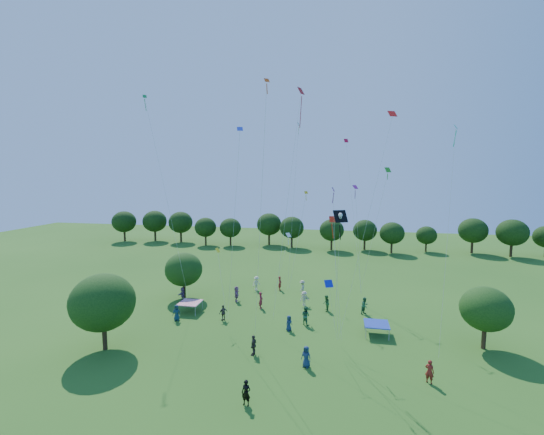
{
  "coord_description": "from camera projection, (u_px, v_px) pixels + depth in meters",
  "views": [
    {
      "loc": [
        5.83,
        -16.76,
        14.72
      ],
      "look_at": [
        0.0,
        14.0,
        11.0
      ],
      "focal_mm": 24.0,
      "sensor_mm": 36.0,
      "label": 1
    }
  ],
  "objects": [
    {
      "name": "crowd_person_11",
      "position": [
        237.0,
        294.0,
        42.22
      ],
      "size": [
        1.04,
        1.8,
        1.82
      ],
      "primitive_type": "imported",
      "rotation": [
        0.0,
        0.0,
        1.85
      ],
      "color": "#925581",
      "rests_on": "ground"
    },
    {
      "name": "crowd_person_9",
      "position": [
        302.0,
        288.0,
        44.55
      ],
      "size": [
        0.73,
        1.26,
        1.82
      ],
      "primitive_type": "imported",
      "rotation": [
        0.0,
        0.0,
        4.54
      ],
      "color": "#ABA289",
      "rests_on": "ground"
    },
    {
      "name": "man_in_black",
      "position": [
        246.0,
        393.0,
        23.21
      ],
      "size": [
        0.69,
        0.51,
        1.68
      ],
      "primitive_type": "imported",
      "rotation": [
        0.0,
        0.0,
        -0.18
      ],
      "color": "black",
      "rests_on": "ground"
    },
    {
      "name": "tent_red_stripe",
      "position": [
        190.0,
        303.0,
        38.96
      ],
      "size": [
        2.2,
        2.2,
        1.1
      ],
      "color": "#C2163B",
      "rests_on": "ground"
    },
    {
      "name": "small_kite_5",
      "position": [
        356.0,
        205.0,
        41.54
      ],
      "size": [
        1.26,
        2.02,
        12.21
      ],
      "color": "#8E1781"
    },
    {
      "name": "near_tree_north",
      "position": [
        184.0,
        269.0,
        43.22
      ],
      "size": [
        4.4,
        4.4,
        5.47
      ],
      "color": "#422B19",
      "rests_on": "ground"
    },
    {
      "name": "small_kite_13",
      "position": [
        334.0,
        227.0,
        29.78
      ],
      "size": [
        0.79,
        1.65,
        12.38
      ],
      "color": "#941876"
    },
    {
      "name": "crowd_person_5",
      "position": [
        182.0,
        294.0,
        42.6
      ],
      "size": [
        0.6,
        1.51,
        1.59
      ],
      "primitive_type": "imported",
      "rotation": [
        0.0,
        0.0,
        4.66
      ],
      "color": "#814D85",
      "rests_on": "ground"
    },
    {
      "name": "small_kite_4",
      "position": [
        329.0,
        289.0,
        28.4
      ],
      "size": [
        1.11,
        1.28,
        5.21
      ],
      "color": "#131CBE"
    },
    {
      "name": "treeline",
      "position": [
        302.0,
        228.0,
        73.08
      ],
      "size": [
        88.01,
        8.77,
        6.77
      ],
      "color": "#422B19",
      "rests_on": "ground"
    },
    {
      "name": "crowd_person_12",
      "position": [
        306.0,
        357.0,
        27.85
      ],
      "size": [
        0.92,
        0.71,
        1.66
      ],
      "primitive_type": "imported",
      "rotation": [
        0.0,
        0.0,
        5.9
      ],
      "color": "navy",
      "rests_on": "ground"
    },
    {
      "name": "small_kite_11",
      "position": [
        383.0,
        194.0,
        38.03
      ],
      "size": [
        2.66,
        2.33,
        14.15
      ],
      "color": "#27901A"
    },
    {
      "name": "crowd_person_4",
      "position": [
        223.0,
        313.0,
        36.73
      ],
      "size": [
        0.94,
        1.0,
        1.61
      ],
      "primitive_type": "imported",
      "rotation": [
        0.0,
        0.0,
        4.0
      ],
      "color": "#483D3A",
      "rests_on": "ground"
    },
    {
      "name": "small_kite_14",
      "position": [
        296.0,
        165.0,
        44.53
      ],
      "size": [
        0.79,
        5.19,
        19.84
      ],
      "color": "white"
    },
    {
      "name": "tent_blue",
      "position": [
        377.0,
        324.0,
        33.4
      ],
      "size": [
        2.2,
        2.2,
        1.1
      ],
      "color": "#18339F",
      "rests_on": "ground"
    },
    {
      "name": "small_kite_3",
      "position": [
        158.0,
        160.0,
        38.8
      ],
      "size": [
        5.41,
        2.0,
        21.9
      ],
      "color": "#1A8F3E"
    },
    {
      "name": "small_kite_6",
      "position": [
        287.0,
        243.0,
        39.71
      ],
      "size": [
        1.86,
        0.9,
        7.07
      ],
      "color": "white"
    },
    {
      "name": "crowd_person_2",
      "position": [
        306.0,
        315.0,
        35.71
      ],
      "size": [
        1.04,
        0.91,
        1.85
      ],
      "primitive_type": "imported",
      "rotation": [
        0.0,
        0.0,
        2.58
      ],
      "color": "#2A6340",
      "rests_on": "ground"
    },
    {
      "name": "small_kite_2",
      "position": [
        219.0,
        259.0,
        36.06
      ],
      "size": [
        1.93,
        3.04,
        6.1
      ],
      "color": "yellow"
    },
    {
      "name": "small_kite_9",
      "position": [
        334.0,
        236.0,
        31.06
      ],
      "size": [
        1.31,
        2.92,
        9.84
      ],
      "color": "red"
    },
    {
      "name": "near_tree_west",
      "position": [
        103.0,
        302.0,
        30.31
      ],
      "size": [
        5.28,
        5.28,
        6.49
      ],
      "color": "#422B19",
      "rests_on": "ground"
    },
    {
      "name": "crowd_person_6",
      "position": [
        289.0,
        323.0,
        34.33
      ],
      "size": [
        0.76,
        0.81,
        1.47
      ],
      "primitive_type": "imported",
      "rotation": [
        0.0,
        0.0,
        0.9
      ],
      "color": "navy",
      "rests_on": "ground"
    },
    {
      "name": "crowd_person_13",
      "position": [
        430.0,
        371.0,
        25.69
      ],
      "size": [
        0.76,
        0.68,
        1.72
      ],
      "primitive_type": "imported",
      "rotation": [
        0.0,
        0.0,
        2.61
      ],
      "color": "maroon",
      "rests_on": "ground"
    },
    {
      "name": "near_tree_east",
      "position": [
        486.0,
        309.0,
        30.48
      ],
      "size": [
        4.1,
        4.1,
        5.35
      ],
      "color": "#422B19",
      "rests_on": "ground"
    },
    {
      "name": "crowd_person_0",
      "position": [
        177.0,
        313.0,
        36.73
      ],
      "size": [
        0.87,
        0.58,
        1.62
      ],
      "primitive_type": "imported",
      "rotation": [
        0.0,
        0.0,
        0.19
      ],
      "color": "#1A334B",
      "rests_on": "ground"
    },
    {
      "name": "crowd_person_1",
      "position": [
        280.0,
        283.0,
        46.32
      ],
      "size": [
        0.54,
        0.74,
        1.82
      ],
      "primitive_type": "imported",
      "rotation": [
        0.0,
        0.0,
        1.73
      ],
      "color": "maroon",
      "rests_on": "ground"
    },
    {
      "name": "crowd_person_8",
      "position": [
        365.0,
        306.0,
        38.44
      ],
      "size": [
        0.94,
        1.0,
        1.81
      ],
      "primitive_type": "imported",
      "rotation": [
        0.0,
        0.0,
        0.88
      ],
      "color": "#285F3C",
      "rests_on": "ground"
    },
    {
      "name": "crowd_person_10",
      "position": [
        254.0,
        345.0,
        29.7
      ],
      "size": [
        0.59,
        1.05,
        1.69
      ],
      "primitive_type": "imported",
      "rotation": [
        0.0,
        0.0,
        4.57
      ],
      "color": "#3A302F",
      "rests_on": "ground"
    },
    {
      "name": "small_kite_0",
      "position": [
        350.0,
        179.0,
        43.54
      ],
      "size": [
        2.34,
        5.51,
        17.76
      ],
      "color": "red"
    },
    {
      "name": "crowd_person_7",
      "position": [
        261.0,
        300.0,
        40.05
      ],
      "size": [
        0.48,
        0.71,
        1.85
      ],
      "primitive_type": "imported",
      "rotation": [
        0.0,
        0.0,
        1.63
      ],
      "color": "maroon",
      "rests_on": "ground"
    },
    {
      "name": "small_kite_1",
      "position": [
        262.0,
        175.0,
        27.13
      ],
      "size": [
        1.87,
        3.1,
        20.1
      ],
      "color": "#FF4E0D"
    },
    {
      "name": "red_high_kite",
      "position": [
        297.0,
        128.0,
        34.89
      ],
      "size": [
        2.33,
        4.47,
        21.78
      ],
      "color": "red"
    },
    {
      "name": "crowd_person_3",
      "position": [
        256.0,
        283.0,
        46.3
      ],
      "size": [
        1.16,
        1.27,
        1.83
      ],
      "primitive_type": "imported",
      "rotation": [
        0.0,
        0.0,
        0.9
      ],
      "color": "beige",
      "rests_on": "ground"
    },
    {
      "name": "small_kite_12",
      "position": [
        237.0,
        183.0,
        32.07
      ],
      "size": [
        1.77,
        0.62,
        17.52
      ],
      "color": "#1332C5"
    },
    {
      "name": "small_kite_10",
      "position": [
        302.0,
        214.0,
        44.62
      ],
      "size": [
        1.79,
        3.95,
        11.36
      ],
      "color": "gold"
    },
    {
      "name": "pirate_kite",
      "position": [
        340.0,
        219.0,
        27.49
      ],
      "size": [
        1.18,
        4.01,
        10.72
      ],
      "color": "black"
    },
    {
      "name": "small_kite_8",
      "position": [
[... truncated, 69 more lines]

